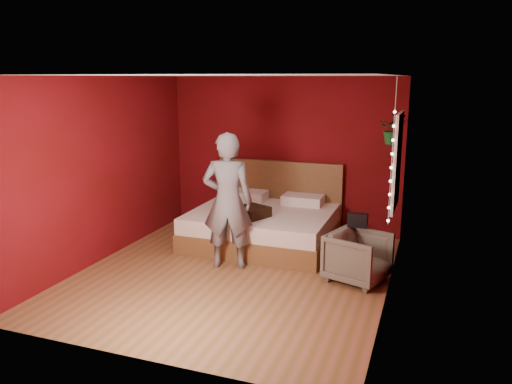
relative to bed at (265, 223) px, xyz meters
name	(u,v)px	position (x,y,z in m)	size (l,w,h in m)	color
floor	(234,273)	(0.04, -1.38, -0.31)	(4.50, 4.50, 0.00)	#91583A
room_walls	(233,150)	(0.04, -1.38, 1.37)	(4.04, 4.54, 2.62)	maroon
window	(397,161)	(2.00, -0.48, 1.19)	(0.05, 0.97, 1.27)	white
fairy_lights	(391,168)	(1.98, -1.00, 1.19)	(0.04, 0.04, 1.45)	silver
bed	(265,223)	(0.00, 0.00, 0.00)	(2.17, 1.85, 1.19)	brown
person	(228,201)	(-0.13, -1.17, 0.63)	(0.68, 0.45, 1.88)	slate
armchair	(358,257)	(1.64, -1.08, 0.01)	(0.69, 0.71, 0.65)	#686652
handbag	(358,220)	(1.57, -0.80, 0.43)	(0.26, 0.13, 0.18)	black
throw_pillow	(252,212)	(-0.04, -0.48, 0.31)	(0.43, 0.43, 0.15)	black
hanging_plant	(394,129)	(1.92, -0.18, 1.58)	(0.39, 0.34, 0.92)	silver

